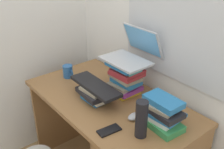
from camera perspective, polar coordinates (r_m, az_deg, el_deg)
wall_back at (r=1.90m, az=8.68°, el=12.94°), size 6.00×0.06×2.60m
wall_left at (r=2.32m, az=-13.73°, el=15.04°), size 0.05×6.00×2.60m
book_stack_tall at (r=1.89m, az=2.87°, el=-0.55°), size 0.24×0.21×0.24m
book_stack_keyboard_riser at (r=1.85m, az=-3.59°, el=-4.00°), size 0.24×0.19×0.09m
book_stack_side at (r=1.62m, az=10.63°, el=-7.99°), size 0.26×0.20×0.18m
laptop at (r=1.86m, az=4.39°, el=4.70°), size 0.33×0.31×0.22m
keyboard at (r=1.83m, az=-3.54°, el=-2.39°), size 0.42×0.15×0.02m
computer_mouse at (r=1.69m, az=4.84°, el=-8.72°), size 0.06×0.10×0.04m
mug at (r=2.17m, az=-9.23°, el=0.65°), size 0.12×0.08×0.10m
water_bottle at (r=1.51m, az=6.20°, el=-9.30°), size 0.07×0.07×0.22m
cell_phone at (r=1.59m, az=-0.61°, el=-11.65°), size 0.08×0.14×0.01m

